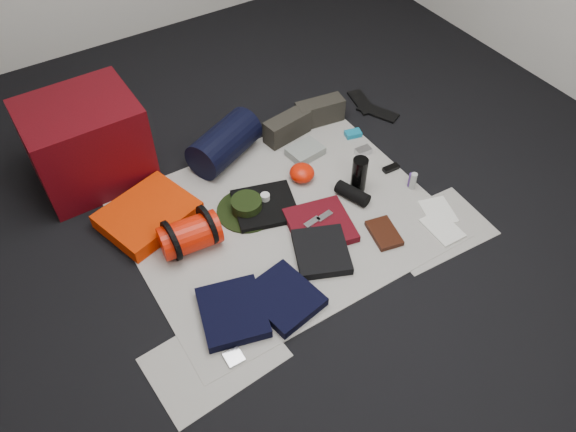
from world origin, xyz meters
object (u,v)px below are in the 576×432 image
stuff_sack (190,235)px  compact_camera (363,151)px  sleeping_pad (148,215)px  red_cabinet (87,143)px  navy_duffel (224,143)px  water_bottle (359,175)px  paperback_book (384,233)px

stuff_sack → compact_camera: 1.21m
sleeping_pad → red_cabinet: bearing=103.4°
compact_camera → stuff_sack: bearing=-172.1°
stuff_sack → navy_duffel: (0.47, 0.52, 0.03)m
navy_duffel → water_bottle: navy_duffel is taller
red_cabinet → water_bottle: 1.53m
sleeping_pad → compact_camera: (1.32, -0.18, -0.02)m
paperback_book → sleeping_pad: bearing=155.5°
stuff_sack → red_cabinet: bearing=106.6°
water_bottle → paperback_book: bearing=-104.6°
sleeping_pad → water_bottle: 1.18m
red_cabinet → sleeping_pad: red_cabinet is taller
navy_duffel → red_cabinet: bearing=135.0°
red_cabinet → stuff_sack: 0.84m
water_bottle → paperback_book: (-0.09, -0.36, -0.09)m
water_bottle → paperback_book: water_bottle is taller
water_bottle → compact_camera: 0.32m
sleeping_pad → paperback_book: sleeping_pad is taller
stuff_sack → paperback_book: size_ratio=1.49×
red_cabinet → compact_camera: red_cabinet is taller
sleeping_pad → compact_camera: sleeping_pad is taller
compact_camera → red_cabinet: bearing=157.4°
red_cabinet → compact_camera: 1.60m
red_cabinet → paperback_book: bearing=-48.6°
red_cabinet → sleeping_pad: size_ratio=1.28×
stuff_sack → water_bottle: (0.99, -0.12, 0.02)m
red_cabinet → water_bottle: size_ratio=2.76×
red_cabinet → stuff_sack: red_cabinet is taller
sleeping_pad → water_bottle: (1.11, -0.41, 0.07)m
sleeping_pad → paperback_book: 1.27m
stuff_sack → compact_camera: stuff_sack is taller
sleeping_pad → stuff_sack: stuff_sack is taller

